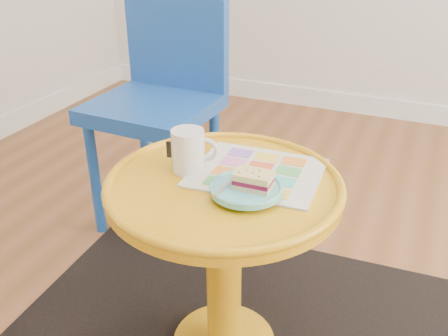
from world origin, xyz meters
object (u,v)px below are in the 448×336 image
at_px(newspaper, 257,172).
at_px(plate, 246,189).
at_px(mug, 189,149).
at_px(side_table, 224,235).
at_px(chair, 163,86).

xyz_separation_m(newspaper, plate, (0.02, -0.12, 0.01)).
height_order(mug, plate, mug).
xyz_separation_m(side_table, mug, (-0.11, 0.03, 0.22)).
distance_m(side_table, mug, 0.24).
xyz_separation_m(side_table, chair, (-0.52, 0.60, 0.16)).
bearing_deg(mug, side_table, -28.64).
xyz_separation_m(chair, newspaper, (0.57, -0.52, 0.00)).
height_order(chair, plate, chair).
height_order(chair, newspaper, chair).
height_order(side_table, chair, chair).
height_order(side_table, plate, plate).
distance_m(chair, newspaper, 0.78).
bearing_deg(newspaper, side_table, -130.11).
distance_m(chair, plate, 0.87).
relative_size(chair, mug, 8.12).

